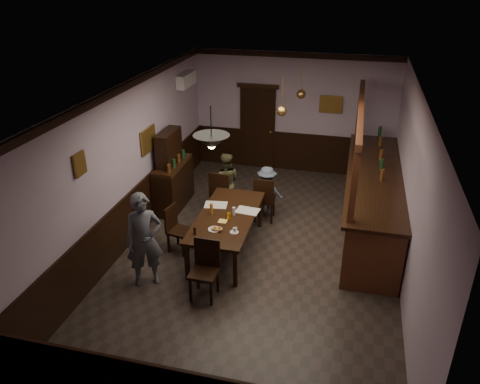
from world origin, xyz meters
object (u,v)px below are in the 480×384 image
(person_standing, at_px, (144,240))
(person_seated_left, at_px, (225,182))
(bar_counter, at_px, (372,200))
(sideboard, at_px, (173,177))
(chair_far_right, at_px, (264,198))
(person_seated_right, at_px, (267,191))
(chair_near, at_px, (205,266))
(dining_table, at_px, (227,218))
(pendant_iron, at_px, (211,142))
(soda_can, at_px, (229,216))
(chair_side, at_px, (176,227))
(chair_far_left, at_px, (221,192))
(coffee_cup, at_px, (235,230))
(pendant_brass_far, at_px, (301,94))
(pendant_brass_mid, at_px, (282,111))

(person_standing, bearing_deg, person_seated_left, 48.46)
(bar_counter, bearing_deg, sideboard, -179.21)
(chair_far_right, height_order, person_seated_right, person_seated_right)
(chair_near, height_order, person_seated_left, person_seated_left)
(dining_table, bearing_deg, sideboard, 138.04)
(chair_near, bearing_deg, person_standing, 177.59)
(bar_counter, relative_size, pendant_iron, 6.76)
(chair_near, height_order, person_standing, person_standing)
(person_seated_right, distance_m, soda_can, 1.73)
(person_standing, bearing_deg, chair_side, 53.72)
(chair_far_left, bearing_deg, person_seated_right, -155.19)
(chair_near, distance_m, bar_counter, 3.83)
(coffee_cup, distance_m, soda_can, 0.47)
(person_standing, xyz_separation_m, bar_counter, (3.62, 2.78, -0.19))
(bar_counter, distance_m, pendant_brass_far, 2.78)
(person_standing, distance_m, pendant_brass_far, 4.87)
(soda_can, xyz_separation_m, pendant_brass_mid, (0.61, 1.71, 1.49))
(coffee_cup, height_order, pendant_brass_far, pendant_brass_far)
(pendant_brass_far, bearing_deg, bar_counter, -40.51)
(dining_table, xyz_separation_m, soda_can, (0.07, -0.12, 0.12))
(chair_near, relative_size, pendant_iron, 1.47)
(soda_can, height_order, bar_counter, bar_counter)
(dining_table, relative_size, person_seated_right, 2.00)
(chair_far_left, height_order, pendant_brass_mid, pendant_brass_mid)
(pendant_brass_far, bearing_deg, person_seated_right, -107.54)
(chair_near, xyz_separation_m, person_seated_left, (-0.47, 2.87, 0.12))
(chair_near, xyz_separation_m, coffee_cup, (0.29, 0.78, 0.26))
(bar_counter, bearing_deg, chair_far_left, -175.16)
(chair_far_right, bearing_deg, chair_side, 44.17)
(pendant_iron, distance_m, pendant_brass_mid, 2.49)
(person_seated_left, relative_size, pendant_brass_mid, 1.63)
(chair_far_left, bearing_deg, dining_table, 117.49)
(pendant_brass_mid, xyz_separation_m, pendant_brass_far, (0.20, 1.38, 0.00))
(sideboard, height_order, pendant_brass_mid, pendant_brass_mid)
(chair_far_left, height_order, chair_near, chair_far_left)
(chair_near, bearing_deg, bar_counter, 48.83)
(person_seated_left, distance_m, person_seated_right, 0.91)
(pendant_brass_mid, bearing_deg, pendant_iron, -105.87)
(pendant_brass_mid, bearing_deg, person_seated_left, -177.98)
(chair_side, distance_m, soda_can, 1.05)
(chair_near, xyz_separation_m, pendant_brass_far, (0.87, 4.29, 1.76))
(person_standing, height_order, pendant_iron, pendant_iron)
(chair_far_right, xyz_separation_m, pendant_brass_mid, (0.24, 0.31, 1.76))
(dining_table, bearing_deg, chair_near, -89.47)
(chair_far_right, height_order, chair_near, chair_far_right)
(person_standing, distance_m, sideboard, 2.79)
(chair_near, height_order, sideboard, sideboard)
(person_seated_left, relative_size, bar_counter, 0.29)
(chair_side, bearing_deg, bar_counter, -52.72)
(pendant_iron, bearing_deg, pendant_brass_far, 76.87)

